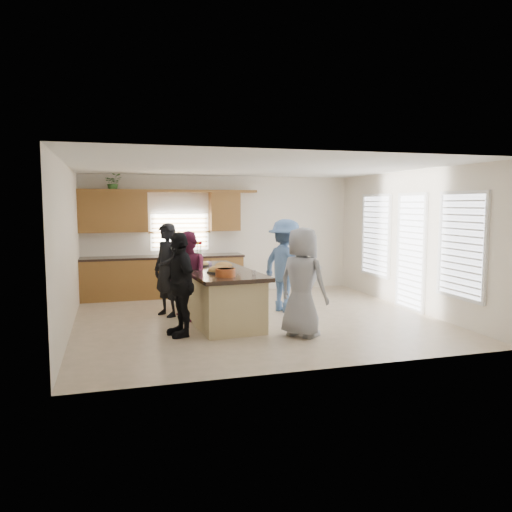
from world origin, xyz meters
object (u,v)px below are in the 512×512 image
object	(u,v)px
salad_bowl	(226,272)
woman_left_mid	(188,276)
woman_right_back	(286,266)
island	(218,296)
woman_left_back	(167,270)
woman_right_front	(302,282)
woman_left_front	(180,284)

from	to	relation	value
salad_bowl	woman_left_mid	bearing A→B (deg)	112.99
woman_left_mid	woman_right_back	size ratio (longest dim) A/B	0.90
island	woman_left_back	size ratio (longest dim) A/B	1.56
woman_right_back	woman_right_front	bearing A→B (deg)	144.43
island	woman_left_front	size ratio (longest dim) A/B	1.64
salad_bowl	woman_left_mid	world-z (taller)	woman_left_mid
island	woman_right_front	world-z (taller)	woman_right_front
island	woman_right_back	size ratio (longest dim) A/B	1.51
salad_bowl	woman_right_back	distance (m)	2.03
salad_bowl	island	bearing A→B (deg)	86.19
woman_left_mid	woman_right_front	bearing A→B (deg)	30.25
woman_right_back	woman_left_front	bearing A→B (deg)	94.92
salad_bowl	woman_right_back	size ratio (longest dim) A/B	0.18
woman_left_mid	woman_right_back	bearing A→B (deg)	82.16
salad_bowl	woman_left_front	distance (m)	0.76
woman_left_back	woman_right_back	world-z (taller)	woman_right_back
salad_bowl	woman_right_back	xyz separation A→B (m)	(1.52, 1.33, -0.11)
island	woman_left_mid	bearing A→B (deg)	158.01
woman_left_front	woman_right_front	size ratio (longest dim) A/B	0.96
woman_left_mid	woman_right_back	xyz separation A→B (m)	(1.98, 0.25, 0.09)
island	woman_left_front	distance (m)	1.22
woman_left_mid	woman_right_back	distance (m)	2.00
woman_left_front	woman_right_back	size ratio (longest dim) A/B	0.92
woman_left_front	woman_left_mid	bearing A→B (deg)	151.36
woman_left_mid	woman_left_front	xyz separation A→B (m)	(-0.28, -1.01, 0.02)
island	salad_bowl	size ratio (longest dim) A/B	8.39
salad_bowl	woman_right_front	bearing A→B (deg)	-24.00
salad_bowl	woman_left_front	world-z (taller)	woman_left_front
woman_left_front	island	bearing A→B (deg)	123.08
salad_bowl	woman_right_back	world-z (taller)	woman_right_back
salad_bowl	woman_left_back	xyz separation A→B (m)	(-0.78, 1.59, -0.14)
woman_right_front	woman_left_mid	bearing A→B (deg)	10.23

